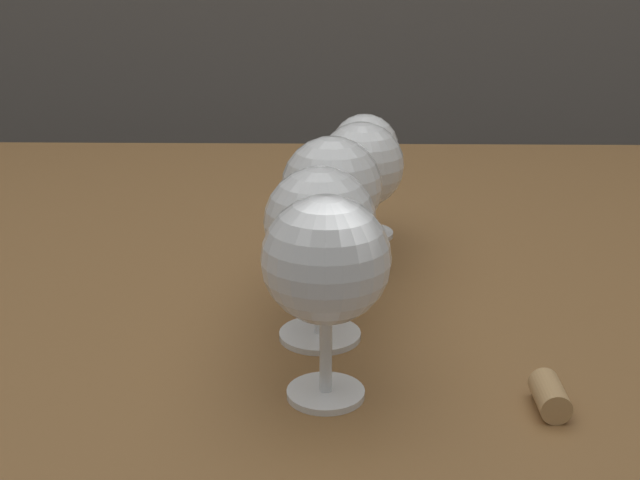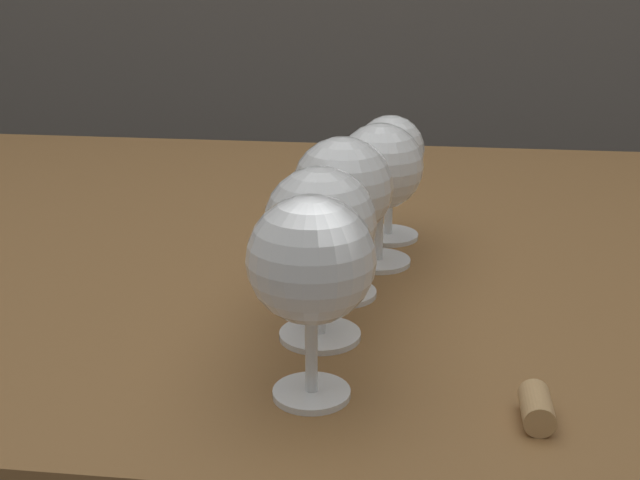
% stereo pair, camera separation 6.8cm
% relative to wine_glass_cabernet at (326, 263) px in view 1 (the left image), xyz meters
% --- Properties ---
extents(dining_table, '(1.48, 0.92, 0.77)m').
position_rel_wine_glass_cabernet_xyz_m(dining_table, '(-0.07, 0.34, -0.19)').
color(dining_table, brown).
rests_on(dining_table, ground_plane).
extents(wine_glass_cabernet, '(0.09, 0.09, 0.15)m').
position_rel_wine_glass_cabernet_xyz_m(wine_glass_cabernet, '(0.00, 0.00, 0.00)').
color(wine_glass_cabernet, white).
rests_on(wine_glass_cabernet, dining_table).
extents(wine_glass_white, '(0.09, 0.09, 0.15)m').
position_rel_wine_glass_cabernet_xyz_m(wine_glass_white, '(-0.01, 0.10, -0.01)').
color(wine_glass_white, white).
rests_on(wine_glass_white, dining_table).
extents(wine_glass_amber, '(0.09, 0.09, 0.15)m').
position_rel_wine_glass_cabernet_xyz_m(wine_glass_amber, '(0.00, 0.19, -0.00)').
color(wine_glass_amber, white).
rests_on(wine_glass_amber, dining_table).
extents(wine_glass_port, '(0.08, 0.08, 0.14)m').
position_rel_wine_glass_cabernet_xyz_m(wine_glass_port, '(0.03, 0.27, -0.01)').
color(wine_glass_port, white).
rests_on(wine_glass_port, dining_table).
extents(wine_glass_rose, '(0.07, 0.07, 0.14)m').
position_rel_wine_glass_cabernet_xyz_m(wine_glass_rose, '(0.04, 0.35, -0.01)').
color(wine_glass_rose, white).
rests_on(wine_glass_rose, dining_table).
extents(cork, '(0.02, 0.04, 0.02)m').
position_rel_wine_glass_cabernet_xyz_m(cork, '(0.16, -0.02, -0.09)').
color(cork, tan).
rests_on(cork, dining_table).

